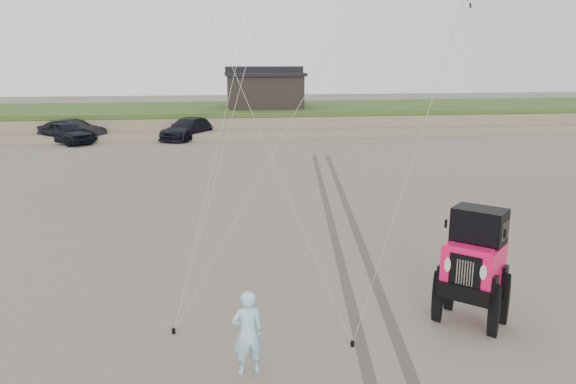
# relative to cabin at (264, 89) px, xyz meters

# --- Properties ---
(ground) EXTENTS (160.00, 160.00, 0.00)m
(ground) POSITION_rel_cabin_xyz_m (-2.00, -37.00, -3.24)
(ground) COLOR #6B6054
(ground) RESTS_ON ground
(dune_ridge) EXTENTS (160.00, 14.25, 1.73)m
(dune_ridge) POSITION_rel_cabin_xyz_m (-2.00, 0.50, -2.42)
(dune_ridge) COLOR #7A6B54
(dune_ridge) RESTS_ON ground
(cabin) EXTENTS (6.40, 5.40, 3.35)m
(cabin) POSITION_rel_cabin_xyz_m (0.00, 0.00, 0.00)
(cabin) COLOR black
(cabin) RESTS_ON dune_ridge
(truck_a) EXTENTS (4.38, 4.55, 1.54)m
(truck_a) POSITION_rel_cabin_xyz_m (-14.32, -7.01, -2.47)
(truck_a) COLOR black
(truck_a) RESTS_ON ground
(truck_b) EXTENTS (4.91, 3.09, 1.53)m
(truck_b) POSITION_rel_cabin_xyz_m (-14.22, -5.86, -2.47)
(truck_b) COLOR black
(truck_b) RESTS_ON ground
(truck_c) EXTENTS (4.57, 5.57, 1.52)m
(truck_c) POSITION_rel_cabin_xyz_m (-6.15, -5.96, -2.48)
(truck_c) COLOR black
(truck_c) RESTS_ON ground
(jeep) EXTENTS (5.65, 5.77, 2.10)m
(jeep) POSITION_rel_cabin_xyz_m (1.15, -36.32, -2.19)
(jeep) COLOR #FF1058
(jeep) RESTS_ON ground
(man) EXTENTS (0.66, 0.50, 1.65)m
(man) POSITION_rel_cabin_xyz_m (-3.91, -37.70, -2.41)
(man) COLOR #98C7EB
(man) RESTS_ON ground
(stake_main) EXTENTS (0.08, 0.08, 0.12)m
(stake_main) POSITION_rel_cabin_xyz_m (-5.41, -35.94, -3.18)
(stake_main) COLOR black
(stake_main) RESTS_ON ground
(stake_aux) EXTENTS (0.08, 0.08, 0.12)m
(stake_aux) POSITION_rel_cabin_xyz_m (-1.71, -37.00, -3.18)
(stake_aux) COLOR black
(stake_aux) RESTS_ON ground
(tire_tracks) EXTENTS (5.22, 29.74, 0.01)m
(tire_tracks) POSITION_rel_cabin_xyz_m (0.00, -29.00, -3.23)
(tire_tracks) COLOR #4C443D
(tire_tracks) RESTS_ON ground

